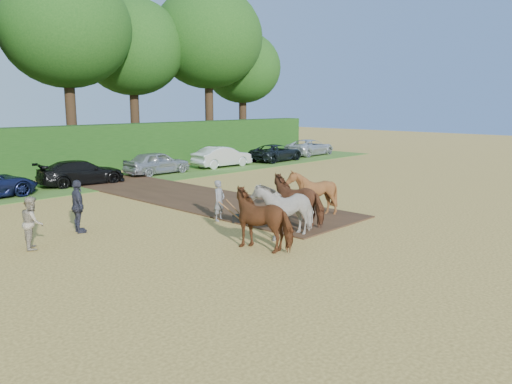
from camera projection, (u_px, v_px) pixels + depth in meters
The scene contains 8 objects.
ground at pixel (283, 228), 17.76m from camera, with size 120.00×120.00×0.00m, color gold.
earth_strip at pixel (191, 197), 23.57m from camera, with size 4.50×17.00×0.05m, color #472D1C.
grass_verge at pixel (88, 184), 27.24m from camera, with size 50.00×5.00×0.03m, color #38601E.
hedgerow at pixel (50, 152), 30.02m from camera, with size 46.00×1.60×3.00m, color #14380F.
spectator_near at pixel (32, 223), 15.15m from camera, with size 0.79×0.61×1.62m, color #BAAE92.
spectator_far at pixel (78, 206), 16.99m from camera, with size 1.07×0.45×1.83m, color #272834.
plough_team at pixel (289, 204), 17.37m from camera, with size 6.18×5.09×1.85m.
parked_cars at pixel (135, 166), 29.44m from camera, with size 41.64×3.43×1.45m.
Camera 1 is at (-13.20, -11.16, 4.40)m, focal length 35.00 mm.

